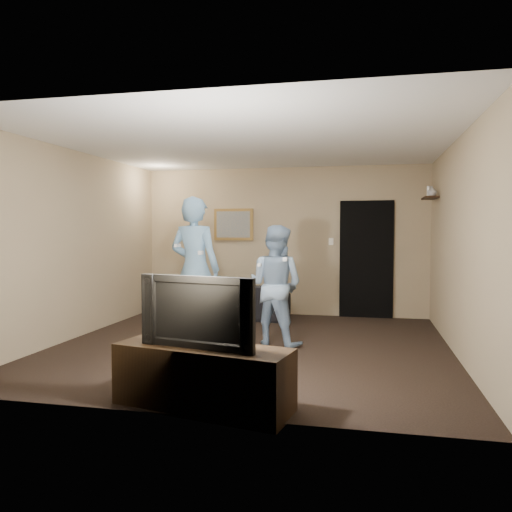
% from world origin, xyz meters
% --- Properties ---
extents(ground, '(5.00, 5.00, 0.00)m').
position_xyz_m(ground, '(0.00, 0.00, 0.00)').
color(ground, black).
rests_on(ground, ground).
extents(ceiling, '(5.00, 5.00, 0.04)m').
position_xyz_m(ceiling, '(0.00, 0.00, 2.60)').
color(ceiling, silver).
rests_on(ceiling, wall_back).
extents(wall_back, '(5.00, 0.04, 2.60)m').
position_xyz_m(wall_back, '(0.00, 2.50, 1.30)').
color(wall_back, tan).
rests_on(wall_back, ground).
extents(wall_front, '(5.00, 0.04, 2.60)m').
position_xyz_m(wall_front, '(0.00, -2.50, 1.30)').
color(wall_front, tan).
rests_on(wall_front, ground).
extents(wall_left, '(0.04, 5.00, 2.60)m').
position_xyz_m(wall_left, '(-2.50, 0.00, 1.30)').
color(wall_left, tan).
rests_on(wall_left, ground).
extents(wall_right, '(0.04, 5.00, 2.60)m').
position_xyz_m(wall_right, '(2.50, 0.00, 1.30)').
color(wall_right, tan).
rests_on(wall_right, ground).
extents(sofa, '(2.07, 1.00, 0.58)m').
position_xyz_m(sofa, '(-0.87, 2.06, 0.29)').
color(sofa, black).
rests_on(sofa, ground).
extents(throw_pillow, '(0.45, 0.21, 0.43)m').
position_xyz_m(throw_pillow, '(-1.25, 2.06, 0.48)').
color(throw_pillow, '#17463A').
rests_on(throw_pillow, sofa).
extents(painting_frame, '(0.72, 0.05, 0.57)m').
position_xyz_m(painting_frame, '(-0.90, 2.48, 1.60)').
color(painting_frame, olive).
rests_on(painting_frame, wall_back).
extents(painting_canvas, '(0.62, 0.01, 0.47)m').
position_xyz_m(painting_canvas, '(-0.90, 2.45, 1.60)').
color(painting_canvas, slate).
rests_on(painting_canvas, painting_frame).
extents(doorway, '(0.90, 0.06, 2.00)m').
position_xyz_m(doorway, '(1.45, 2.47, 1.00)').
color(doorway, black).
rests_on(doorway, ground).
extents(light_switch, '(0.08, 0.02, 0.12)m').
position_xyz_m(light_switch, '(0.85, 2.48, 1.30)').
color(light_switch, silver).
rests_on(light_switch, wall_back).
extents(wall_shelf, '(0.20, 0.60, 0.03)m').
position_xyz_m(wall_shelf, '(2.39, 1.80, 1.99)').
color(wall_shelf, black).
rests_on(wall_shelf, wall_right).
extents(shelf_vase, '(0.17, 0.17, 0.15)m').
position_xyz_m(shelf_vase, '(2.39, 1.59, 2.08)').
color(shelf_vase, '#A7A7AC').
rests_on(shelf_vase, wall_shelf).
extents(shelf_figurine, '(0.06, 0.06, 0.18)m').
position_xyz_m(shelf_figurine, '(2.39, 1.98, 2.09)').
color(shelf_figurine, '#BBBBC0').
rests_on(shelf_figurine, wall_shelf).
extents(tv_console, '(1.59, 0.78, 0.54)m').
position_xyz_m(tv_console, '(0.10, -2.29, 0.25)').
color(tv_console, black).
rests_on(tv_console, ground).
extents(television, '(1.05, 0.34, 0.60)m').
position_xyz_m(television, '(0.10, -2.29, 0.82)').
color(television, black).
rests_on(television, tv_console).
extents(wii_player_left, '(0.77, 0.57, 1.95)m').
position_xyz_m(wii_player_left, '(-0.81, 0.12, 0.97)').
color(wii_player_left, '#6C99BC').
rests_on(wii_player_left, ground).
extents(wii_player_right, '(0.91, 0.80, 1.56)m').
position_xyz_m(wii_player_right, '(0.30, 0.10, 0.78)').
color(wii_player_right, '#829EBD').
rests_on(wii_player_right, ground).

